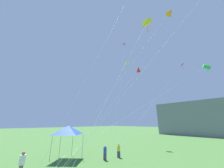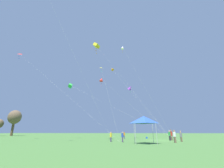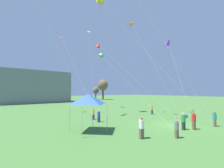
{
  "view_description": "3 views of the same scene",
  "coord_description": "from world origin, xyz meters",
  "px_view_note": "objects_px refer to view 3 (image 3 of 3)",
  "views": [
    {
      "loc": [
        6.35,
        -2.88,
        3.94
      ],
      "look_at": [
        -4.25,
        6.77,
        8.38
      ],
      "focal_mm": 20.0,
      "sensor_mm": 36.0,
      "label": 1
    },
    {
      "loc": [
        -30.26,
        6.36,
        1.58
      ],
      "look_at": [
        -4.07,
        8.75,
        9.91
      ],
      "focal_mm": 24.0,
      "sensor_mm": 36.0,
      "label": 2
    },
    {
      "loc": [
        -15.95,
        -8.83,
        3.84
      ],
      "look_at": [
        -0.19,
        11.24,
        5.08
      ],
      "focal_mm": 24.0,
      "sensor_mm": 36.0,
      "label": 3
    }
  ],
  "objects_px": {
    "person_grey_shirt": "(177,128)",
    "kite_green_box_7": "(101,56)",
    "kite_orange_diamond_8": "(132,23)",
    "person_white_shirt": "(141,127)",
    "kite_purple_diamond_2": "(168,42)",
    "person_orange_shirt": "(152,109)",
    "person_green_shirt": "(183,121)",
    "kite_yellow_box_1": "(100,1)",
    "cooler_box": "(186,116)",
    "person_red_shirt": "(194,120)",
    "kite_red_delta_3": "(61,38)",
    "person_teal_shirt": "(215,118)",
    "person_blue_shirt": "(99,116)",
    "kite_red_diamond_0": "(99,45)",
    "person_yellow_shirt": "(93,114)",
    "kite_yellow_delta_6": "(89,33)",
    "festival_tent": "(88,99)"
  },
  "relations": [
    {
      "from": "kite_yellow_box_1",
      "to": "person_red_shirt",
      "type": "bearing_deg",
      "value": -82.71
    },
    {
      "from": "kite_red_diamond_0",
      "to": "kite_yellow_box_1",
      "type": "height_order",
      "value": "kite_yellow_box_1"
    },
    {
      "from": "person_grey_shirt",
      "to": "kite_yellow_box_1",
      "type": "relative_size",
      "value": 0.09
    },
    {
      "from": "person_green_shirt",
      "to": "cooler_box",
      "type": "bearing_deg",
      "value": -122.47
    },
    {
      "from": "festival_tent",
      "to": "kite_red_delta_3",
      "type": "relative_size",
      "value": 0.16
    },
    {
      "from": "person_grey_shirt",
      "to": "kite_red_delta_3",
      "type": "relative_size",
      "value": 0.08
    },
    {
      "from": "person_orange_shirt",
      "to": "kite_yellow_box_1",
      "type": "relative_size",
      "value": 0.07
    },
    {
      "from": "festival_tent",
      "to": "person_green_shirt",
      "type": "bearing_deg",
      "value": -34.07
    },
    {
      "from": "kite_green_box_7",
      "to": "kite_orange_diamond_8",
      "type": "bearing_deg",
      "value": -93.14
    },
    {
      "from": "kite_yellow_delta_6",
      "to": "kite_green_box_7",
      "type": "distance_m",
      "value": 12.24
    },
    {
      "from": "person_yellow_shirt",
      "to": "kite_yellow_box_1",
      "type": "height_order",
      "value": "kite_yellow_box_1"
    },
    {
      "from": "person_yellow_shirt",
      "to": "person_green_shirt",
      "type": "height_order",
      "value": "person_green_shirt"
    },
    {
      "from": "person_orange_shirt",
      "to": "kite_red_delta_3",
      "type": "distance_m",
      "value": 28.94
    },
    {
      "from": "person_white_shirt",
      "to": "kite_green_box_7",
      "type": "relative_size",
      "value": 0.08
    },
    {
      "from": "person_white_shirt",
      "to": "kite_yellow_delta_6",
      "type": "height_order",
      "value": "kite_yellow_delta_6"
    },
    {
      "from": "person_orange_shirt",
      "to": "kite_green_box_7",
      "type": "relative_size",
      "value": 0.07
    },
    {
      "from": "kite_red_delta_3",
      "to": "person_green_shirt",
      "type": "bearing_deg",
      "value": -86.58
    },
    {
      "from": "person_white_shirt",
      "to": "kite_purple_diamond_2",
      "type": "height_order",
      "value": "kite_purple_diamond_2"
    },
    {
      "from": "kite_yellow_delta_6",
      "to": "person_teal_shirt",
      "type": "bearing_deg",
      "value": -58.41
    },
    {
      "from": "person_green_shirt",
      "to": "kite_red_diamond_0",
      "type": "xyz_separation_m",
      "value": [
        -2.16,
        12.24,
        10.21
      ]
    },
    {
      "from": "cooler_box",
      "to": "kite_purple_diamond_2",
      "type": "height_order",
      "value": "kite_purple_diamond_2"
    },
    {
      "from": "festival_tent",
      "to": "person_grey_shirt",
      "type": "relative_size",
      "value": 2.07
    },
    {
      "from": "person_orange_shirt",
      "to": "person_white_shirt",
      "type": "height_order",
      "value": "person_white_shirt"
    },
    {
      "from": "person_yellow_shirt",
      "to": "person_orange_shirt",
      "type": "distance_m",
      "value": 10.36
    },
    {
      "from": "cooler_box",
      "to": "kite_yellow_box_1",
      "type": "relative_size",
      "value": 0.02
    },
    {
      "from": "cooler_box",
      "to": "person_red_shirt",
      "type": "relative_size",
      "value": 0.25
    },
    {
      "from": "person_yellow_shirt",
      "to": "kite_yellow_delta_6",
      "type": "xyz_separation_m",
      "value": [
        0.17,
        1.76,
        11.81
      ]
    },
    {
      "from": "kite_purple_diamond_2",
      "to": "kite_red_delta_3",
      "type": "distance_m",
      "value": 26.57
    },
    {
      "from": "person_blue_shirt",
      "to": "kite_yellow_delta_6",
      "type": "bearing_deg",
      "value": -16.47
    },
    {
      "from": "person_green_shirt",
      "to": "kite_yellow_box_1",
      "type": "bearing_deg",
      "value": -52.88
    },
    {
      "from": "kite_yellow_delta_6",
      "to": "person_grey_shirt",
      "type": "bearing_deg",
      "value": -85.33
    },
    {
      "from": "kite_red_delta_3",
      "to": "person_red_shirt",
      "type": "bearing_deg",
      "value": -84.92
    },
    {
      "from": "person_grey_shirt",
      "to": "kite_green_box_7",
      "type": "bearing_deg",
      "value": 100.57
    },
    {
      "from": "person_orange_shirt",
      "to": "person_red_shirt",
      "type": "bearing_deg",
      "value": -50.22
    },
    {
      "from": "kite_red_diamond_0",
      "to": "person_yellow_shirt",
      "type": "bearing_deg",
      "value": -136.22
    },
    {
      "from": "person_red_shirt",
      "to": "kite_orange_diamond_8",
      "type": "relative_size",
      "value": 0.12
    },
    {
      "from": "cooler_box",
      "to": "kite_red_diamond_0",
      "type": "relative_size",
      "value": 0.04
    },
    {
      "from": "person_orange_shirt",
      "to": "kite_red_delta_3",
      "type": "xyz_separation_m",
      "value": [
        -7.7,
        22.23,
        16.86
      ]
    },
    {
      "from": "person_orange_shirt",
      "to": "kite_green_box_7",
      "type": "bearing_deg",
      "value": 166.49
    },
    {
      "from": "person_green_shirt",
      "to": "person_red_shirt",
      "type": "bearing_deg",
      "value": -178.25
    },
    {
      "from": "person_green_shirt",
      "to": "kite_purple_diamond_2",
      "type": "distance_m",
      "value": 15.45
    },
    {
      "from": "person_blue_shirt",
      "to": "kite_green_box_7",
      "type": "distance_m",
      "value": 19.01
    },
    {
      "from": "person_teal_shirt",
      "to": "kite_yellow_delta_6",
      "type": "relative_size",
      "value": 0.13
    },
    {
      "from": "person_yellow_shirt",
      "to": "person_orange_shirt",
      "type": "bearing_deg",
      "value": 106.9
    },
    {
      "from": "person_teal_shirt",
      "to": "person_green_shirt",
      "type": "bearing_deg",
      "value": 170.71
    },
    {
      "from": "festival_tent",
      "to": "person_white_shirt",
      "type": "xyz_separation_m",
      "value": [
        2.39,
        -4.55,
        -2.15
      ]
    },
    {
      "from": "person_teal_shirt",
      "to": "person_blue_shirt",
      "type": "relative_size",
      "value": 1.09
    },
    {
      "from": "person_grey_shirt",
      "to": "person_yellow_shirt",
      "type": "height_order",
      "value": "person_grey_shirt"
    },
    {
      "from": "kite_yellow_box_1",
      "to": "cooler_box",
      "type": "bearing_deg",
      "value": -52.82
    },
    {
      "from": "person_grey_shirt",
      "to": "kite_orange_diamond_8",
      "type": "height_order",
      "value": "kite_orange_diamond_8"
    }
  ]
}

